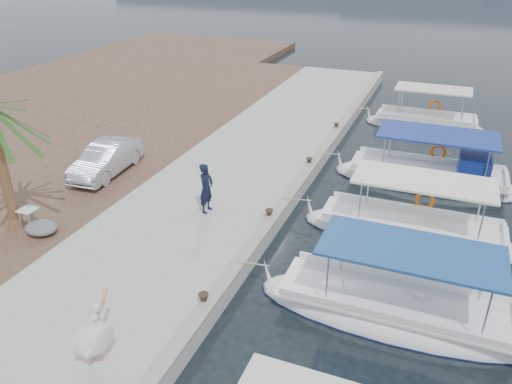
% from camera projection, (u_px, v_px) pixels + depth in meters
% --- Properties ---
extents(ground, '(400.00, 400.00, 0.00)m').
position_uv_depth(ground, '(263.00, 254.00, 16.29)').
color(ground, black).
rests_on(ground, ground).
extents(concrete_quay, '(6.00, 40.00, 0.50)m').
position_uv_depth(concrete_quay, '(239.00, 174.00, 21.32)').
color(concrete_quay, '#A4A49F').
rests_on(concrete_quay, ground).
extents(quay_curb, '(0.44, 40.00, 0.12)m').
position_uv_depth(quay_curb, '(302.00, 178.00, 20.27)').
color(quay_curb, gray).
rests_on(quay_curb, concrete_quay).
extents(cobblestone_strip, '(4.00, 40.00, 0.50)m').
position_uv_depth(cobblestone_strip, '(140.00, 158.00, 22.97)').
color(cobblestone_strip, '#4E3529').
rests_on(cobblestone_strip, ground).
extents(fishing_caique_b, '(7.60, 2.31, 2.83)m').
position_uv_depth(fishing_caique_b, '(394.00, 313.00, 13.48)').
color(fishing_caique_b, white).
rests_on(fishing_caique_b, ground).
extents(fishing_caique_c, '(7.49, 2.16, 2.83)m').
position_uv_depth(fishing_caique_c, '(410.00, 234.00, 17.16)').
color(fishing_caique_c, white).
rests_on(fishing_caique_c, ground).
extents(fishing_caique_d, '(7.77, 2.62, 2.83)m').
position_uv_depth(fishing_caique_d, '(429.00, 179.00, 21.01)').
color(fishing_caique_d, white).
rests_on(fishing_caique_d, ground).
extents(fishing_caique_e, '(6.48, 2.10, 2.83)m').
position_uv_depth(fishing_caique_e, '(425.00, 126.00, 27.36)').
color(fishing_caique_e, white).
rests_on(fishing_caique_e, ground).
extents(mooring_bollards, '(0.28, 20.28, 0.33)m').
position_uv_depth(mooring_bollards, '(269.00, 213.00, 17.34)').
color(mooring_bollards, black).
rests_on(mooring_bollards, concrete_quay).
extents(pelican, '(0.88, 1.63, 1.27)m').
position_uv_depth(pelican, '(94.00, 337.00, 11.22)').
color(pelican, tan).
rests_on(pelican, concrete_quay).
extents(fisherman, '(0.48, 0.69, 1.82)m').
position_uv_depth(fisherman, '(206.00, 188.00, 17.47)').
color(fisherman, black).
rests_on(fisherman, concrete_quay).
extents(parked_car, '(1.64, 4.00, 1.29)m').
position_uv_depth(parked_car, '(106.00, 159.00, 20.55)').
color(parked_car, silver).
rests_on(parked_car, cobblestone_strip).
extents(tarp_bundle, '(1.10, 0.90, 0.40)m').
position_uv_depth(tarp_bundle, '(41.00, 228.00, 16.42)').
color(tarp_bundle, slate).
rests_on(tarp_bundle, cobblestone_strip).
extents(folding_table, '(0.55, 0.55, 0.73)m').
position_uv_depth(folding_table, '(29.00, 215.00, 16.55)').
color(folding_table, silver).
rests_on(folding_table, cobblestone_strip).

